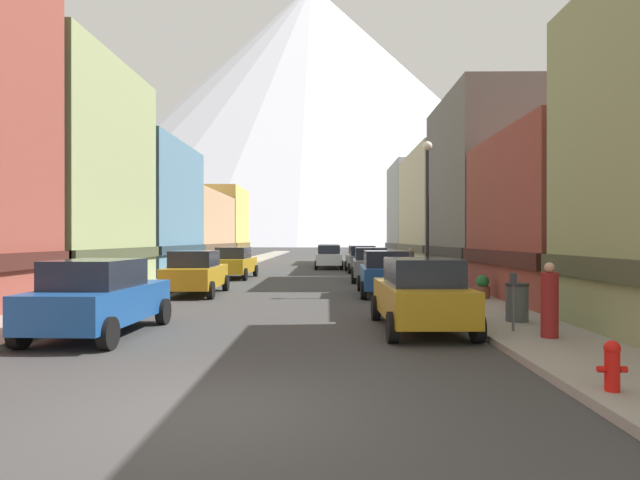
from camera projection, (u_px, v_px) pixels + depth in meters
ground_plane at (212, 412)px, 7.02m from camera, size 400.00×400.00×0.00m
sidewalk_left at (229, 267)px, 42.10m from camera, size 2.50×100.00×0.15m
sidewalk_right at (389, 267)px, 41.92m from camera, size 2.50×100.00×0.15m
storefront_left_1 at (47, 179)px, 23.62m from camera, size 6.95×9.30×10.06m
storefront_left_2 at (132, 211)px, 33.97m from camera, size 6.93×10.31×8.30m
storefront_left_3 at (181, 230)px, 45.71m from camera, size 7.19×13.12×6.15m
storefront_left_4 at (210, 225)px, 57.14m from camera, size 7.20×8.86×7.62m
storefront_right_1 at (588, 221)px, 19.10m from camera, size 6.83×8.16×6.01m
storefront_right_2 at (525, 193)px, 27.98m from camera, size 8.85×9.16×9.55m
storefront_right_3 at (460, 213)px, 39.26m from camera, size 7.69×12.24×8.51m
storefront_right_4 at (434, 215)px, 50.14m from camera, size 8.09×9.16×9.20m
car_left_0 at (99, 297)px, 12.53m from camera, size 2.19×4.46×1.78m
car_left_1 at (196, 273)px, 21.64m from camera, size 2.14×4.43×1.78m
car_left_2 at (234, 263)px, 30.58m from camera, size 2.22×4.47×1.78m
car_right_0 at (421, 294)px, 13.24m from camera, size 2.14×4.44×1.78m
car_right_1 at (385, 273)px, 21.55m from camera, size 2.14×4.44×1.78m
car_right_2 at (371, 264)px, 28.67m from camera, size 2.21×4.47×1.78m
car_right_3 at (362, 259)px, 36.43m from camera, size 2.19×4.46×1.78m
car_driving_0 at (329, 257)px, 40.34m from camera, size 2.06×4.40×1.78m
car_driving_1 at (329, 255)px, 45.31m from camera, size 2.06×4.40×1.78m
fire_hydrant_near at (612, 364)px, 7.45m from camera, size 0.40×0.22×0.70m
parking_meter_near at (513, 293)px, 12.29m from camera, size 0.14×0.10×1.33m
trash_bin_right at (517, 302)px, 13.75m from camera, size 0.59×0.59×0.98m
potted_plant_0 at (483, 287)px, 19.07m from camera, size 0.51×0.51×0.82m
pedestrian_0 at (550, 303)px, 11.49m from camera, size 0.36×0.36×1.61m
pedestrian_1 at (411, 263)px, 30.64m from camera, size 0.36×0.36×1.59m
streetlamp_right at (427, 194)px, 20.70m from camera, size 0.36×0.36×5.86m
mountain_backdrop at (312, 114)px, 266.92m from camera, size 255.57×255.57×128.49m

